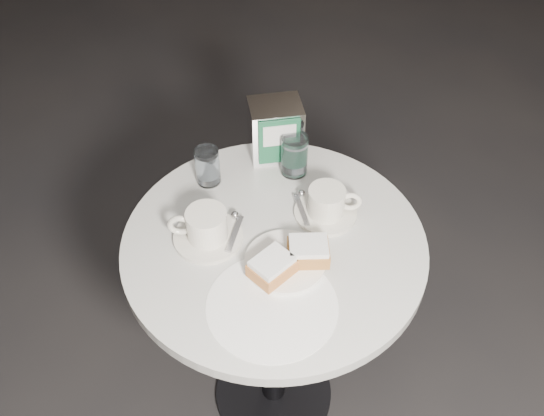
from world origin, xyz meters
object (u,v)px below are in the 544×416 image
(coffee_cup_left, at_px, (206,228))
(water_glass_right, at_px, (294,155))
(coffee_cup_right, at_px, (327,204))
(water_glass_left, at_px, (208,166))
(beignet_plate, at_px, (288,260))
(cafe_table, at_px, (274,292))
(napkin_dispenser, at_px, (276,130))

(coffee_cup_left, distance_m, water_glass_right, 0.31)
(coffee_cup_right, height_order, water_glass_left, water_glass_left)
(coffee_cup_right, relative_size, water_glass_left, 1.89)
(beignet_plate, bearing_deg, coffee_cup_right, 45.62)
(water_glass_left, relative_size, water_glass_right, 0.90)
(water_glass_right, bearing_deg, water_glass_left, 175.25)
(cafe_table, distance_m, beignet_plate, 0.24)
(water_glass_left, bearing_deg, cafe_table, -64.65)
(water_glass_right, bearing_deg, coffee_cup_left, -145.66)
(cafe_table, xyz_separation_m, water_glass_left, (-0.11, 0.23, 0.25))
(water_glass_left, bearing_deg, napkin_dispenser, 18.44)
(coffee_cup_left, height_order, napkin_dispenser, napkin_dispenser)
(coffee_cup_left, bearing_deg, napkin_dispenser, 60.66)
(coffee_cup_left, xyz_separation_m, napkin_dispenser, (0.23, 0.25, 0.04))
(water_glass_right, bearing_deg, cafe_table, -116.35)
(beignet_plate, xyz_separation_m, napkin_dispenser, (0.07, 0.38, 0.05))
(cafe_table, height_order, water_glass_right, water_glass_right)
(cafe_table, distance_m, water_glass_right, 0.35)
(water_glass_right, bearing_deg, beignet_plate, -107.89)
(beignet_plate, xyz_separation_m, water_glass_left, (-0.12, 0.32, 0.02))
(napkin_dispenser, bearing_deg, water_glass_right, -66.55)
(cafe_table, height_order, water_glass_left, water_glass_left)
(cafe_table, relative_size, coffee_cup_left, 3.92)
(napkin_dispenser, bearing_deg, beignet_plate, -95.82)
(cafe_table, bearing_deg, napkin_dispenser, 75.14)
(cafe_table, xyz_separation_m, water_glass_right, (0.11, 0.21, 0.25))
(cafe_table, relative_size, napkin_dispenser, 4.87)
(beignet_plate, distance_m, coffee_cup_left, 0.20)
(water_glass_left, distance_m, napkin_dispenser, 0.20)
(cafe_table, bearing_deg, beignet_plate, -83.04)
(coffee_cup_right, height_order, water_glass_right, water_glass_right)
(cafe_table, height_order, beignet_plate, beignet_plate)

